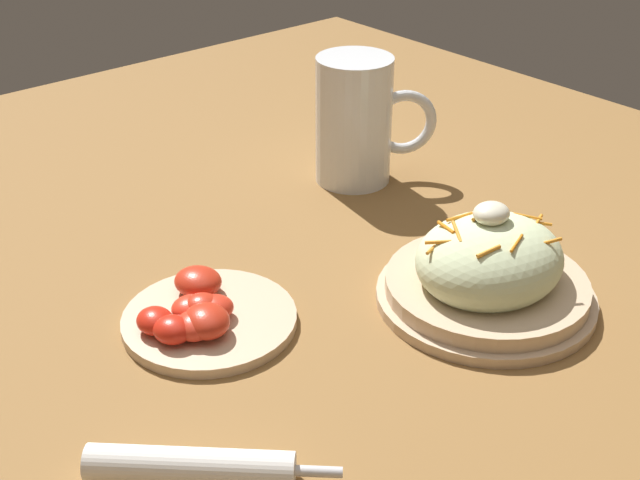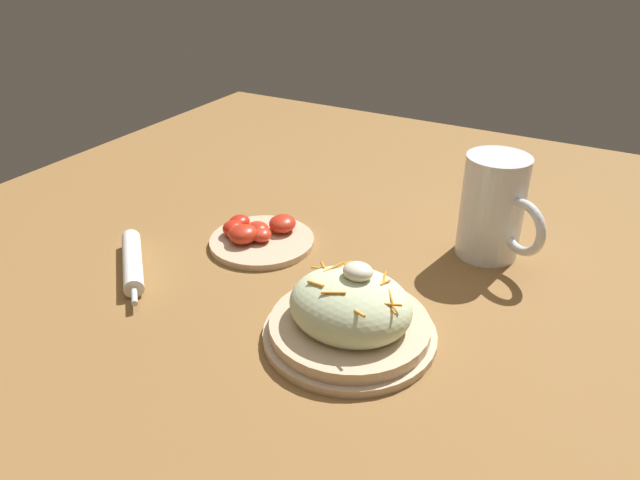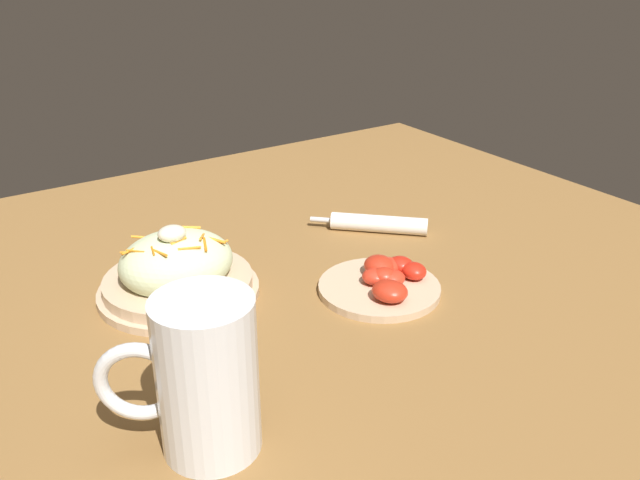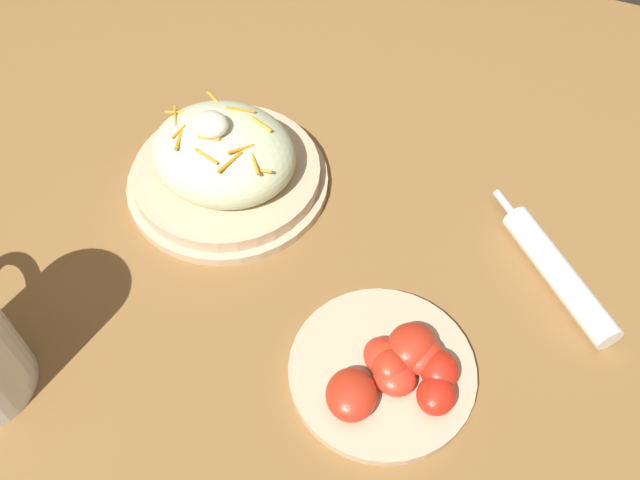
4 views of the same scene
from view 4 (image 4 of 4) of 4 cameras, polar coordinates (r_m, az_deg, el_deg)
The scene contains 4 objects.
ground_plane at distance 0.63m, azimuth -6.23°, elevation -10.37°, with size 1.43×1.43×0.00m, color olive.
salad_plate at distance 0.74m, azimuth -8.00°, elevation 6.45°, with size 0.22×0.22×0.11m.
napkin_roll at distance 0.70m, azimuth 19.46°, elevation -2.64°, with size 0.15×0.15×0.03m.
tomato_plate at distance 0.62m, azimuth 6.00°, elevation -10.85°, with size 0.17×0.17×0.04m.
Camera 4 is at (-0.17, 0.23, 0.57)m, focal length 37.93 mm.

